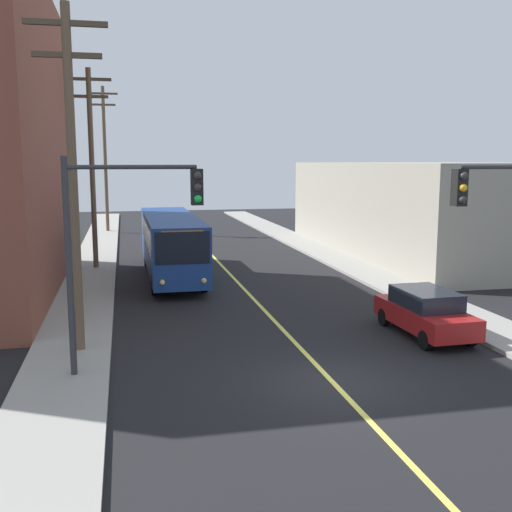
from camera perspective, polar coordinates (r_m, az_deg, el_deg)
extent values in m
plane|color=black|center=(17.06, 7.27, -11.76)|extent=(120.00, 120.00, 0.00)
cube|color=gray|center=(25.77, -16.06, -4.74)|extent=(2.50, 90.00, 0.15)
cube|color=gray|center=(28.67, 14.29, -3.29)|extent=(2.50, 90.00, 0.15)
cube|color=#D8CC4C|center=(31.09, -2.00, -2.21)|extent=(0.16, 60.00, 0.01)
cube|color=black|center=(29.18, -18.27, -0.21)|extent=(0.06, 11.95, 1.30)
cube|color=black|center=(28.87, -18.58, 6.07)|extent=(0.06, 11.95, 1.30)
cube|color=black|center=(28.92, -18.90, 12.41)|extent=(0.06, 11.95, 1.30)
cube|color=black|center=(29.31, -19.23, 18.66)|extent=(0.06, 11.95, 1.30)
cube|color=gray|center=(41.90, 16.19, 4.40)|extent=(12.00, 23.46, 5.91)
cube|color=black|center=(39.54, 8.48, 2.43)|extent=(0.06, 16.42, 1.30)
cube|color=navy|center=(31.89, -8.01, 1.30)|extent=(2.63, 12.02, 2.75)
cube|color=black|center=(25.91, -6.94, 0.75)|extent=(2.35, 0.09, 1.40)
cube|color=black|center=(37.74, -8.79, 3.42)|extent=(2.30, 0.09, 1.10)
cube|color=black|center=(31.75, -10.29, 2.17)|extent=(0.12, 10.20, 1.10)
cube|color=black|center=(31.95, -5.79, 2.31)|extent=(0.12, 10.20, 1.10)
cube|color=orange|center=(25.85, -6.97, 2.07)|extent=(1.79, 0.07, 0.30)
sphere|color=#F9D872|center=(26.05, -8.83, -2.49)|extent=(0.24, 0.24, 0.24)
sphere|color=#F9D872|center=(26.22, -4.93, -2.34)|extent=(0.24, 0.24, 0.24)
cylinder|color=black|center=(27.89, -9.54, -2.58)|extent=(0.31, 1.00, 1.00)
cylinder|color=black|center=(28.10, -4.95, -2.41)|extent=(0.31, 1.00, 1.00)
cylinder|color=black|center=(35.47, -10.25, -0.15)|extent=(0.31, 1.00, 1.00)
cylinder|color=black|center=(35.63, -6.63, -0.02)|extent=(0.31, 1.00, 1.00)
cube|color=maroon|center=(21.90, 15.63, -5.51)|extent=(1.93, 4.45, 0.70)
cube|color=black|center=(21.75, 15.70, -3.85)|extent=(1.69, 2.51, 0.60)
cylinder|color=black|center=(20.35, 15.71, -7.64)|extent=(0.24, 0.65, 0.64)
cylinder|color=black|center=(21.17, 19.50, -7.18)|extent=(0.24, 0.65, 0.64)
cylinder|color=black|center=(22.90, 11.99, -5.65)|extent=(0.24, 0.65, 0.64)
cylinder|color=black|center=(23.63, 15.50, -5.33)|extent=(0.24, 0.65, 0.64)
cylinder|color=brown|center=(19.22, -16.86, 6.63)|extent=(0.28, 0.28, 10.43)
cube|color=#4C3D2D|center=(19.62, -17.50, 20.22)|extent=(2.40, 0.16, 0.16)
cube|color=#4C3D2D|center=(19.45, -17.37, 17.62)|extent=(2.00, 0.16, 0.16)
cylinder|color=brown|center=(34.50, -15.19, 7.85)|extent=(0.28, 0.28, 10.79)
cube|color=#4C3D2D|center=(34.77, -15.52, 15.77)|extent=(2.40, 0.16, 0.16)
cube|color=#4C3D2D|center=(34.66, -15.46, 14.29)|extent=(2.00, 0.16, 0.16)
cylinder|color=brown|center=(52.79, -14.02, 8.81)|extent=(0.28, 0.28, 11.97)
cube|color=#4C3D2D|center=(53.07, -14.25, 14.63)|extent=(2.40, 0.16, 0.16)
cube|color=#4C3D2D|center=(52.99, -14.21, 13.66)|extent=(2.00, 0.16, 0.16)
cylinder|color=#2D2D33|center=(17.12, -17.20, -1.08)|extent=(0.18, 0.18, 6.00)
cylinder|color=#2D2D33|center=(16.81, -11.61, 8.21)|extent=(3.50, 0.12, 0.12)
cube|color=black|center=(16.94, -5.59, 6.50)|extent=(0.32, 0.36, 1.00)
sphere|color=#2D2D2D|center=(16.74, -5.53, 7.56)|extent=(0.22, 0.22, 0.22)
sphere|color=#2D2D2D|center=(16.75, -5.51, 6.47)|extent=(0.22, 0.22, 0.22)
sphere|color=green|center=(16.77, -5.50, 5.38)|extent=(0.22, 0.22, 0.22)
cube|color=black|center=(17.36, 18.61, 6.13)|extent=(0.32, 0.36, 1.00)
sphere|color=#2D2D2D|center=(17.19, 18.99, 7.16)|extent=(0.22, 0.22, 0.22)
sphere|color=#F2A519|center=(17.20, 18.94, 6.09)|extent=(0.22, 0.22, 0.22)
sphere|color=#2D2D2D|center=(17.21, 18.88, 5.03)|extent=(0.22, 0.22, 0.22)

